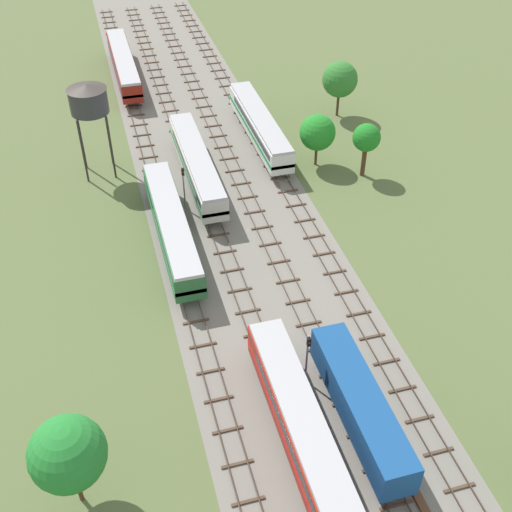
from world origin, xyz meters
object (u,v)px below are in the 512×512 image
freight_boxcar_centre_left_near (360,404)px  water_tower (88,100)px  diesel_railcar_left_midfar (197,163)px  passenger_coach_far_left_farther (124,64)px  diesel_railcar_left_nearest (305,434)px  diesel_railcar_centre_far (260,125)px  signal_post_nearest (307,353)px  diesel_railcar_far_left_mid (172,225)px  signal_post_near (184,183)px

freight_boxcar_centre_left_near → water_tower: bearing=110.3°
diesel_railcar_left_midfar → passenger_coach_far_left_farther: bearing=98.6°
water_tower → diesel_railcar_left_midfar: bearing=-26.6°
diesel_railcar_left_nearest → water_tower: bearing=103.9°
diesel_railcar_left_midfar → freight_boxcar_centre_left_near: bearing=-82.5°
diesel_railcar_centre_far → freight_boxcar_centre_left_near: bearing=-96.2°
diesel_railcar_left_nearest → diesel_railcar_centre_far: same height
freight_boxcar_centre_left_near → signal_post_nearest: (-2.42, 5.04, 0.92)m
diesel_railcar_left_nearest → passenger_coach_far_left_farther: bearing=93.9°
diesel_railcar_far_left_mid → diesel_railcar_left_nearest: bearing=-79.9°
diesel_railcar_centre_far → signal_post_nearest: signal_post_nearest is taller
diesel_railcar_far_left_mid → passenger_coach_far_left_farther: (0.00, 42.91, 0.02)m
passenger_coach_far_left_farther → signal_post_near: signal_post_near is taller
diesel_railcar_far_left_mid → diesel_railcar_left_midfar: (4.82, 11.18, 0.00)m
freight_boxcar_centre_left_near → signal_post_near: signal_post_near is taller
passenger_coach_far_left_farther → signal_post_near: 36.92m
freight_boxcar_centre_left_near → water_tower: water_tower is taller
diesel_railcar_centre_far → passenger_coach_far_left_farther: (-14.47, 24.59, 0.02)m
diesel_railcar_left_nearest → diesel_railcar_centre_far: size_ratio=1.00×
diesel_railcar_left_midfar → diesel_railcar_far_left_mid: bearing=-113.3°
freight_boxcar_centre_left_near → diesel_railcar_centre_far: 44.27m
diesel_railcar_left_midfar → signal_post_nearest: signal_post_nearest is taller
passenger_coach_far_left_farther → signal_post_nearest: bearing=-83.5°
diesel_railcar_far_left_mid → water_tower: bearing=109.9°
freight_boxcar_centre_left_near → passenger_coach_far_left_farther: size_ratio=0.64×
signal_post_nearest → diesel_railcar_left_midfar: bearing=94.3°
passenger_coach_far_left_farther → diesel_railcar_far_left_mid: bearing=-90.0°
diesel_railcar_far_left_mid → signal_post_near: (2.41, 6.07, 0.86)m
diesel_railcar_centre_far → passenger_coach_far_left_farther: bearing=120.5°
freight_boxcar_centre_left_near → diesel_railcar_centre_far: diesel_railcar_centre_far is taller
diesel_railcar_left_nearest → diesel_railcar_far_left_mid: bearing=100.1°
signal_post_nearest → signal_post_near: bearing=100.2°
diesel_railcar_left_nearest → water_tower: (-10.83, 43.69, 6.82)m
freight_boxcar_centre_left_near → signal_post_nearest: size_ratio=2.64×
diesel_railcar_left_nearest → signal_post_near: (-2.41, 33.16, 0.86)m
freight_boxcar_centre_left_near → diesel_railcar_centre_far: (4.82, 44.00, 0.15)m
diesel_railcar_far_left_mid → signal_post_nearest: bearing=-70.7°
diesel_railcar_left_nearest → diesel_railcar_centre_far: 46.41m
freight_boxcar_centre_left_near → diesel_railcar_far_left_mid: diesel_railcar_far_left_mid is taller
diesel_railcar_far_left_mid → signal_post_near: bearing=68.3°
diesel_railcar_left_nearest → diesel_railcar_centre_far: (9.65, 45.40, 0.00)m
diesel_railcar_far_left_mid → freight_boxcar_centre_left_near: bearing=-69.4°
diesel_railcar_centre_far → passenger_coach_far_left_farther: same height
signal_post_near → water_tower: bearing=128.6°
passenger_coach_far_left_farther → signal_post_near: bearing=-86.3°
diesel_railcar_centre_far → diesel_railcar_left_midfar: bearing=-143.5°
diesel_railcar_left_midfar → diesel_railcar_centre_far: same height
diesel_railcar_far_left_mid → passenger_coach_far_left_farther: 42.91m
diesel_railcar_left_midfar → signal_post_nearest: size_ratio=3.87×
diesel_railcar_centre_far → signal_post_near: size_ratio=3.76×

